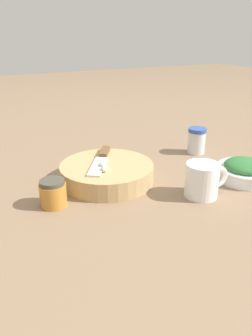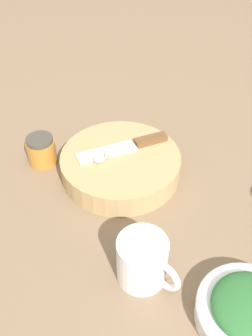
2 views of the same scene
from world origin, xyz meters
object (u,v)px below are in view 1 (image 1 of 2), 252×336
Objects in this scene: cutting_board at (107,173)px; coffee_mug at (203,180)px; chef_knife at (101,159)px; spice_jar at (197,141)px; garlic_cloves at (104,166)px; honey_jar at (53,193)px; herb_bowl at (245,170)px.

cutting_board is 2.20× the size of coffee_mug.
cutting_board is at bearing 127.50° from chef_knife.
spice_jar is at bearing -168.72° from cutting_board.
coffee_mug is at bearing 54.89° from spice_jar.
cutting_board is 0.36m from spice_jar.
honey_jar is at bearing 16.04° from garlic_cloves.
garlic_cloves is 0.36× the size of herb_bowl.
cutting_board is at bearing -46.14° from coffee_mug.
coffee_mug is (0.17, 0.03, 0.02)m from herb_bowl.
chef_knife is at bearing -28.51° from herb_bowl.
cutting_board is at bearing -127.41° from garlic_cloves.
chef_knife is 0.39m from herb_bowl.
chef_knife reaches higher than cutting_board.
spice_jar and coffee_mug have the same top height.
herb_bowl is at bearing 160.04° from garlic_cloves.
garlic_cloves is at bearing -163.96° from honey_jar.
herb_bowl is (-0.34, 0.19, -0.03)m from chef_knife.
honey_jar reaches higher than cutting_board.
chef_knife is 0.19m from honey_jar.
spice_jar is at bearing -165.66° from garlic_cloves.
chef_knife is at bearing -148.63° from honey_jar.
coffee_mug is at bearing 161.16° from honey_jar.
herb_bowl is 1.39× the size of coffee_mug.
chef_knife is 1.60× the size of coffee_mug.
coffee_mug reaches higher than honey_jar.
spice_jar is (-0.01, -0.22, 0.02)m from herb_bowl.
cutting_board is 0.04m from garlic_cloves.
herb_bowl is at bearing -171.21° from coffee_mug.
chef_knife is (0.00, -0.03, 0.03)m from cutting_board.
cutting_board is 1.58× the size of herb_bowl.
garlic_cloves and honey_jar have the same top height.
cutting_board is 1.38× the size of chef_knife.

